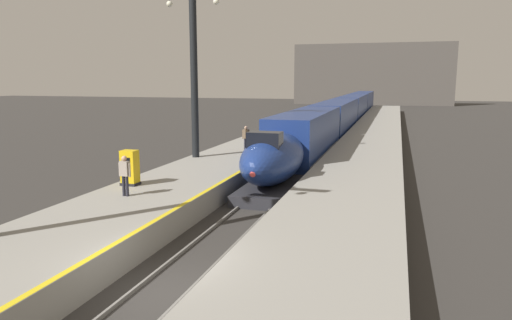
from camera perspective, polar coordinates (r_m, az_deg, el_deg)
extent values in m
plane|color=#33302D|center=(13.67, -11.53, -15.63)|extent=(260.00, 260.00, 0.00)
cube|color=gray|center=(37.34, 0.92, 1.60)|extent=(4.80, 110.00, 1.05)
cube|color=gray|center=(36.02, 13.42, 1.03)|extent=(4.80, 110.00, 1.05)
cube|color=yellow|center=(36.72, 4.35, 2.26)|extent=(0.20, 107.80, 0.01)
cube|color=slate|center=(39.33, 6.65, 1.26)|extent=(0.08, 110.00, 0.12)
cube|color=slate|center=(39.10, 8.81, 1.16)|extent=(0.08, 110.00, 0.12)
ellipsoid|color=navy|center=(24.25, 2.16, 0.28)|extent=(2.78, 7.53, 2.56)
cube|color=#28282D|center=(24.20, 1.91, -3.49)|extent=(2.46, 6.40, 0.55)
cube|color=black|center=(22.47, 1.09, 2.29)|extent=(1.59, 1.00, 0.90)
sphere|color=#F24C4C|center=(20.78, -0.40, -1.72)|extent=(0.28, 0.28, 0.28)
cube|color=navy|center=(33.18, 6.19, 3.21)|extent=(2.90, 14.00, 3.05)
cube|color=black|center=(33.40, 3.81, 4.24)|extent=(0.04, 11.90, 0.80)
cube|color=black|center=(32.89, 8.65, 4.07)|extent=(0.04, 11.90, 0.80)
cube|color=silver|center=(33.34, 6.15, 1.04)|extent=(2.92, 13.30, 0.24)
cube|color=black|center=(29.10, 4.51, -1.25)|extent=(2.03, 2.20, 0.56)
cube|color=black|center=(37.79, 7.39, 1.24)|extent=(2.03, 2.20, 0.56)
cube|color=navy|center=(49.52, 9.74, 5.27)|extent=(2.90, 18.00, 3.05)
cube|color=black|center=(49.68, 8.12, 5.96)|extent=(0.04, 15.84, 0.80)
cube|color=black|center=(49.33, 11.40, 5.84)|extent=(0.04, 15.84, 0.80)
cube|color=black|center=(43.66, 8.68, 2.35)|extent=(2.03, 2.20, 0.56)
cube|color=black|center=(55.74, 10.46, 3.88)|extent=(2.03, 2.20, 0.56)
cube|color=navy|center=(67.98, 11.68, 6.38)|extent=(2.90, 18.00, 3.05)
cube|color=black|center=(68.10, 10.50, 6.89)|extent=(0.04, 15.84, 0.80)
cube|color=black|center=(67.85, 12.90, 6.80)|extent=(0.04, 15.84, 0.80)
cube|color=black|center=(62.03, 11.12, 4.44)|extent=(2.03, 2.20, 0.56)
cube|color=black|center=(74.19, 12.06, 5.25)|extent=(2.03, 2.20, 0.56)
cube|color=navy|center=(86.50, 12.80, 7.02)|extent=(2.90, 18.00, 3.05)
cube|color=black|center=(86.59, 11.87, 7.42)|extent=(0.04, 15.84, 0.80)
cube|color=black|center=(86.40, 13.76, 7.34)|extent=(0.04, 15.84, 0.80)
cube|color=black|center=(80.51, 12.44, 5.57)|extent=(2.03, 2.20, 0.56)
cube|color=black|center=(92.70, 13.03, 6.06)|extent=(2.03, 2.20, 0.56)
cylinder|color=black|center=(29.13, -7.52, 10.31)|extent=(0.44, 0.44, 10.19)
sphere|color=#EFEACC|center=(30.10, -10.45, 18.13)|extent=(0.36, 0.36, 0.36)
sphere|color=#EFEACC|center=(28.90, -4.85, 18.61)|extent=(0.36, 0.36, 0.36)
cylinder|color=#23232D|center=(31.62, -1.09, 1.85)|extent=(0.13, 0.13, 0.85)
cylinder|color=#23232D|center=(31.70, -1.35, 1.87)|extent=(0.13, 0.13, 0.85)
cube|color=brown|center=(31.57, -1.22, 3.18)|extent=(0.42, 0.30, 0.62)
cylinder|color=brown|center=(31.45, -0.85, 3.07)|extent=(0.09, 0.09, 0.58)
cylinder|color=brown|center=(31.70, -1.59, 3.12)|extent=(0.09, 0.09, 0.58)
sphere|color=tan|center=(31.52, -1.22, 3.94)|extent=(0.22, 0.22, 0.22)
cylinder|color=#23232D|center=(33.17, 1.41, 2.22)|extent=(0.13, 0.13, 0.85)
cylinder|color=#23232D|center=(33.08, 1.15, 2.20)|extent=(0.13, 0.13, 0.85)
cube|color=#336647|center=(33.04, 1.29, 3.48)|extent=(0.43, 0.42, 0.62)
cylinder|color=#336647|center=(33.16, 1.65, 3.41)|extent=(0.09, 0.09, 0.58)
cylinder|color=#336647|center=(32.93, 0.92, 3.37)|extent=(0.09, 0.09, 0.58)
sphere|color=tan|center=(32.99, 1.29, 4.20)|extent=(0.22, 0.22, 0.22)
cylinder|color=#23232D|center=(20.20, -15.75, -3.03)|extent=(0.13, 0.13, 0.85)
cylinder|color=#23232D|center=(20.10, -15.36, -3.07)|extent=(0.13, 0.13, 0.85)
cube|color=gray|center=(20.00, -15.65, -1.00)|extent=(0.40, 0.25, 0.62)
cylinder|color=gray|center=(20.16, -16.19, -1.09)|extent=(0.09, 0.09, 0.58)
cylinder|color=gray|center=(19.87, -15.09, -1.19)|extent=(0.09, 0.09, 0.58)
sphere|color=tan|center=(19.93, -15.71, 0.19)|extent=(0.22, 0.22, 0.22)
cube|color=brown|center=(32.03, -1.01, 1.73)|extent=(0.40, 0.22, 0.60)
cylinder|color=#262628|center=(31.99, -1.18, 2.59)|extent=(0.02, 0.02, 0.36)
cylinder|color=#262628|center=(31.93, -0.84, 2.57)|extent=(0.02, 0.02, 0.36)
cube|color=#262628|center=(31.94, -1.01, 2.92)|extent=(0.22, 0.03, 0.02)
cube|color=yellow|center=(22.13, -15.06, -0.91)|extent=(0.70, 0.56, 1.60)
cube|color=black|center=(21.84, -15.49, -0.14)|extent=(0.40, 0.02, 0.32)
cube|color=black|center=(22.28, -14.98, -2.78)|extent=(0.76, 0.62, 0.12)
cube|color=#4C4742|center=(112.99, 13.87, 10.06)|extent=(36.00, 2.00, 14.00)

